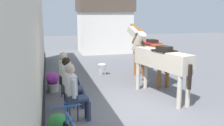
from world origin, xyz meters
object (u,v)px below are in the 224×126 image
saddled_horse_far (149,50)px  spare_stool_white (102,66)px  saddled_horse_near (159,59)px  seated_visitor_far (67,72)px  seated_visitor_near (74,90)px  flower_planter_far (53,82)px  seated_visitor_middle (70,80)px

saddled_horse_far → spare_stool_white: bearing=142.9°
saddled_horse_near → seated_visitor_far: bearing=168.8°
seated_visitor_near → saddled_horse_near: saddled_horse_near is taller
flower_planter_far → seated_visitor_far: bearing=-60.6°
seated_visitor_near → seated_visitor_middle: (-0.01, 0.81, 0.00)m
seated_visitor_near → flower_planter_far: 2.54m
seated_visitor_near → spare_stool_white: bearing=69.5°
seated_visitor_far → flower_planter_far: bearing=119.4°
spare_stool_white → seated_visitor_middle: bearing=-115.0°
seated_visitor_near → flower_planter_far: (-0.44, 2.46, -0.44)m
seated_visitor_near → saddled_horse_near: 2.94m
seated_visitor_far → saddled_horse_near: bearing=-11.2°
spare_stool_white → seated_visitor_far: bearing=-123.1°
seated_visitor_far → flower_planter_far: 0.94m
seated_visitor_far → spare_stool_white: bearing=56.9°
seated_visitor_near → saddled_horse_near: size_ratio=0.47×
seated_visitor_near → seated_visitor_far: same height
seated_visitor_near → seated_visitor_far: size_ratio=1.00×
seated_visitor_middle → saddled_horse_near: size_ratio=0.47×
seated_visitor_far → saddled_horse_near: size_ratio=0.47×
saddled_horse_far → seated_visitor_far: bearing=-157.6°
seated_visitor_near → flower_planter_far: bearing=100.1°
seated_visitor_far → flower_planter_far: (-0.40, 0.72, -0.44)m
flower_planter_far → seated_visitor_near: bearing=-79.9°
seated_visitor_near → saddled_horse_far: saddled_horse_far is taller
seated_visitor_near → spare_stool_white: (1.57, 4.20, -0.38)m
seated_visitor_far → saddled_horse_far: saddled_horse_far is taller
seated_visitor_middle → saddled_horse_near: 2.72m
flower_planter_far → spare_stool_white: size_ratio=1.39×
saddled_horse_far → seated_visitor_near: bearing=-135.7°
seated_visitor_middle → seated_visitor_far: same height
seated_visitor_middle → flower_planter_far: 1.76m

